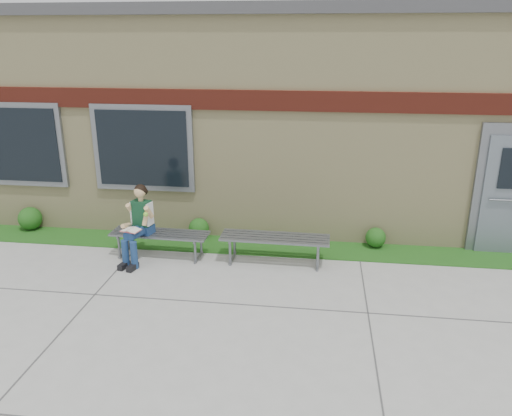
# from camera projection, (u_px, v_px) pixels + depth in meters

# --- Properties ---
(ground) EXTENTS (80.00, 80.00, 0.00)m
(ground) POSITION_uv_depth(u_px,v_px,m) (294.00, 328.00, 6.59)
(ground) COLOR #9E9E99
(ground) RESTS_ON ground
(grass_strip) EXTENTS (16.00, 0.80, 0.02)m
(grass_strip) POSITION_uv_depth(u_px,v_px,m) (303.00, 249.00, 9.02)
(grass_strip) COLOR #164712
(grass_strip) RESTS_ON ground
(school_building) EXTENTS (16.20, 6.22, 4.20)m
(school_building) POSITION_uv_depth(u_px,v_px,m) (312.00, 107.00, 11.52)
(school_building) COLOR beige
(school_building) RESTS_ON ground
(bench_left) EXTENTS (1.71, 0.53, 0.44)m
(bench_left) POSITION_uv_depth(u_px,v_px,m) (160.00, 238.00, 8.64)
(bench_left) COLOR slate
(bench_left) RESTS_ON ground
(bench_right) EXTENTS (1.83, 0.54, 0.47)m
(bench_right) POSITION_uv_depth(u_px,v_px,m) (275.00, 243.00, 8.38)
(bench_right) COLOR slate
(bench_right) RESTS_ON ground
(girl) EXTENTS (0.50, 0.83, 1.31)m
(girl) POSITION_uv_depth(u_px,v_px,m) (138.00, 223.00, 8.38)
(girl) COLOR navy
(girl) RESTS_ON ground
(shrub_west) EXTENTS (0.45, 0.45, 0.45)m
(shrub_west) POSITION_uv_depth(u_px,v_px,m) (30.00, 218.00, 9.85)
(shrub_west) COLOR #164712
(shrub_west) RESTS_ON grass_strip
(shrub_mid) EXTENTS (0.38, 0.38, 0.38)m
(shrub_mid) POSITION_uv_depth(u_px,v_px,m) (199.00, 228.00, 9.44)
(shrub_mid) COLOR #164712
(shrub_mid) RESTS_ON grass_strip
(shrub_east) EXTENTS (0.36, 0.36, 0.36)m
(shrub_east) POSITION_uv_depth(u_px,v_px,m) (376.00, 237.00, 9.03)
(shrub_east) COLOR #164712
(shrub_east) RESTS_ON grass_strip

